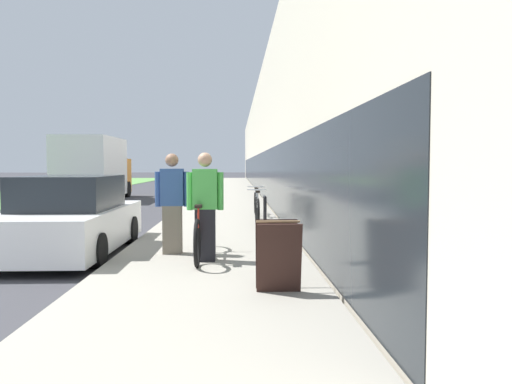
{
  "coord_description": "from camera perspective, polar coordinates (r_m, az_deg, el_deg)",
  "views": [
    {
      "loc": [
        5.37,
        -5.78,
        1.73
      ],
      "look_at": [
        6.09,
        12.21,
        0.75
      ],
      "focal_mm": 35.0,
      "sensor_mm": 36.0,
      "label": 1
    }
  ],
  "objects": [
    {
      "name": "tandem_bicycle",
      "position": [
        8.72,
        -6.31,
        -4.81
      ],
      "size": [
        0.52,
        2.49,
        0.97
      ],
      "color": "black",
      "rests_on": "sidewalk_slab"
    },
    {
      "name": "person_bystander",
      "position": [
        9.13,
        -9.55,
        -1.3
      ],
      "size": [
        0.62,
        0.24,
        1.81
      ],
      "color": "#756B5B",
      "rests_on": "sidewalk_slab"
    },
    {
      "name": "cruiser_bike_middle",
      "position": [
        15.79,
        -0.01,
        -1.32
      ],
      "size": [
        0.52,
        1.82,
        0.92
      ],
      "color": "black",
      "rests_on": "sidewalk_slab"
    },
    {
      "name": "sidewalk_slab",
      "position": [
        26.83,
        -3.26,
        -0.46
      ],
      "size": [
        3.38,
        70.0,
        0.13
      ],
      "color": "gray",
      "rests_on": "ground"
    },
    {
      "name": "cruiser_bike_nearest",
      "position": [
        13.33,
        0.14,
        -2.1
      ],
      "size": [
        0.52,
        1.75,
        0.94
      ],
      "color": "black",
      "rests_on": "sidewalk_slab"
    },
    {
      "name": "person_rider",
      "position": [
        8.35,
        -5.83,
        -1.68
      ],
      "size": [
        0.62,
        0.24,
        1.81
      ],
      "color": "black",
      "rests_on": "sidewalk_slab"
    },
    {
      "name": "parked_sedan_curbside",
      "position": [
        10.27,
        -20.44,
        -2.91
      ],
      "size": [
        1.95,
        4.43,
        1.52
      ],
      "color": "white",
      "rests_on": "ground"
    },
    {
      "name": "sandwich_board_sign",
      "position": [
        6.44,
        2.53,
        -7.22
      ],
      "size": [
        0.56,
        0.56,
        0.9
      ],
      "color": "#331E19",
      "rests_on": "sidewalk_slab"
    },
    {
      "name": "moving_truck",
      "position": [
        25.9,
        -18.02,
        2.54
      ],
      "size": [
        2.53,
        6.24,
        3.06
      ],
      "color": "orange",
      "rests_on": "ground"
    },
    {
      "name": "bike_rack_hoop",
      "position": [
        12.36,
        1.03,
        -1.96
      ],
      "size": [
        0.05,
        0.6,
        0.84
      ],
      "color": "black",
      "rests_on": "sidewalk_slab"
    },
    {
      "name": "storefront_facade",
      "position": [
        35.37,
        7.96,
        5.63
      ],
      "size": [
        10.01,
        70.0,
        6.62
      ],
      "color": "beige",
      "rests_on": "ground"
    },
    {
      "name": "lawn_strip",
      "position": [
        33.18,
        -24.02,
        -0.13
      ],
      "size": [
        6.58,
        70.0,
        0.03
      ],
      "color": "#5B9347",
      "rests_on": "ground"
    }
  ]
}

